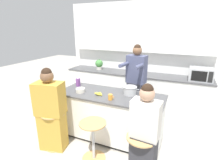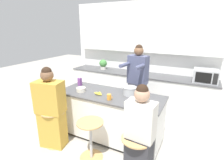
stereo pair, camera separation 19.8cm
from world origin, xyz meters
name	(u,v)px [view 1 (the left image)]	position (x,y,z in m)	size (l,w,h in m)	color
ground_plane	(110,136)	(0.00, 0.00, 0.00)	(16.00, 16.00, 0.00)	#B2ADA3
wall_back	(138,48)	(0.00, 1.79, 1.54)	(3.97, 0.22, 2.70)	white
back_counter	(134,90)	(0.00, 1.50, 0.46)	(3.68, 0.61, 0.93)	white
kitchen_island	(110,116)	(0.00, 0.00, 0.45)	(1.95, 0.77, 0.89)	black
bar_stool_leftmost	(54,127)	(-0.78, -0.66, 0.39)	(0.42, 0.42, 0.66)	tan
bar_stool_center	(93,138)	(0.00, -0.66, 0.39)	(0.42, 0.42, 0.66)	tan
bar_stool_rightmost	(141,154)	(0.78, -0.72, 0.39)	(0.42, 0.42, 0.66)	tan
person_cooking	(136,87)	(0.30, 0.63, 0.87)	(0.45, 0.58, 1.75)	#383842
person_wrapped_blanket	(51,112)	(-0.79, -0.69, 0.69)	(0.52, 0.38, 1.46)	gold
person_seated_near	(144,137)	(0.81, -0.69, 0.65)	(0.39, 0.29, 1.41)	#333338
cooking_pot	(130,90)	(0.33, 0.14, 0.96)	(0.34, 0.25, 0.15)	#B7BABC
fruit_bowl	(81,90)	(-0.55, -0.13, 0.93)	(0.17, 0.17, 0.08)	silver
coffee_cup_near	(110,97)	(0.11, -0.23, 0.94)	(0.11, 0.08, 0.10)	orange
banana_bunch	(99,94)	(-0.17, -0.12, 0.92)	(0.18, 0.13, 0.06)	yellow
juice_carton	(78,82)	(-0.80, 0.15, 0.97)	(0.07, 0.07, 0.18)	#7A428E
microwave	(201,74)	(1.53, 1.47, 1.07)	(0.48, 0.37, 0.28)	#B2B5B7
potted_plant	(99,64)	(-1.02, 1.50, 1.08)	(0.21, 0.21, 0.28)	beige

